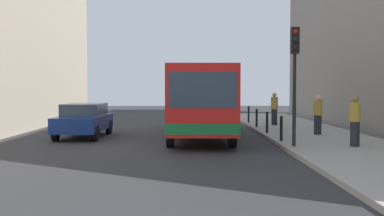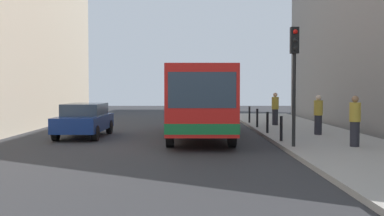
# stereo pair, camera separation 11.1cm
# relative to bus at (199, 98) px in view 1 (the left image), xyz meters

# --- Properties ---
(ground_plane) EXTENTS (80.00, 80.00, 0.00)m
(ground_plane) POSITION_rel_bus_xyz_m (-0.38, -3.91, -1.73)
(ground_plane) COLOR #2D2D30
(sidewalk) EXTENTS (4.40, 40.00, 0.15)m
(sidewalk) POSITION_rel_bus_xyz_m (5.02, -3.91, -1.65)
(sidewalk) COLOR #9E9991
(sidewalk) RESTS_ON ground
(bus) EXTENTS (2.56, 11.03, 3.00)m
(bus) POSITION_rel_bus_xyz_m (0.00, 0.00, 0.00)
(bus) COLOR red
(bus) RESTS_ON ground
(car_beside_bus) EXTENTS (1.93, 4.44, 1.48)m
(car_beside_bus) POSITION_rel_bus_xyz_m (-5.07, -0.38, -0.94)
(car_beside_bus) COLOR navy
(car_beside_bus) RESTS_ON ground
(traffic_light) EXTENTS (0.28, 0.33, 4.10)m
(traffic_light) POSITION_rel_bus_xyz_m (3.17, -4.98, 1.28)
(traffic_light) COLOR black
(traffic_light) RESTS_ON sidewalk
(bollard_near) EXTENTS (0.11, 0.11, 0.95)m
(bollard_near) POSITION_rel_bus_xyz_m (3.07, -3.28, -1.10)
(bollard_near) COLOR black
(bollard_near) RESTS_ON sidewalk
(bollard_mid) EXTENTS (0.11, 0.11, 0.95)m
(bollard_mid) POSITION_rel_bus_xyz_m (3.07, -0.11, -1.10)
(bollard_mid) COLOR black
(bollard_mid) RESTS_ON sidewalk
(bollard_far) EXTENTS (0.11, 0.11, 0.95)m
(bollard_far) POSITION_rel_bus_xyz_m (3.07, 3.06, -1.10)
(bollard_far) COLOR black
(bollard_far) RESTS_ON sidewalk
(bollard_farthest) EXTENTS (0.11, 0.11, 0.95)m
(bollard_farthest) POSITION_rel_bus_xyz_m (3.07, 6.24, -1.10)
(bollard_farthest) COLOR black
(bollard_farthest) RESTS_ON sidewalk
(pedestrian_near_signal) EXTENTS (0.38, 0.38, 1.76)m
(pedestrian_near_signal) POSITION_rel_bus_xyz_m (5.27, -5.02, -0.70)
(pedestrian_near_signal) COLOR #26262D
(pedestrian_near_signal) RESTS_ON sidewalk
(pedestrian_mid_sidewalk) EXTENTS (0.38, 0.38, 1.71)m
(pedestrian_mid_sidewalk) POSITION_rel_bus_xyz_m (5.15, -0.83, -0.72)
(pedestrian_mid_sidewalk) COLOR #26262D
(pedestrian_mid_sidewalk) RESTS_ON sidewalk
(pedestrian_far_sidewalk) EXTENTS (0.38, 0.38, 1.77)m
(pedestrian_far_sidewalk) POSITION_rel_bus_xyz_m (4.24, 4.46, -0.69)
(pedestrian_far_sidewalk) COLOR #26262D
(pedestrian_far_sidewalk) RESTS_ON sidewalk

